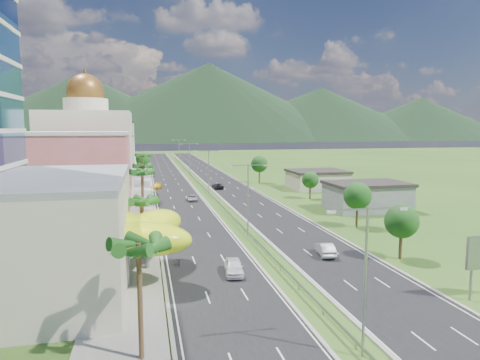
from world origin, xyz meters
TOP-DOWN VIEW (x-y plane):
  - ground at (0.00, 0.00)m, footprint 500.00×500.00m
  - road_left at (-7.50, 90.00)m, footprint 11.00×260.00m
  - road_right at (7.50, 90.00)m, footprint 11.00×260.00m
  - sidewalk_left at (-17.00, 90.00)m, footprint 7.00×260.00m
  - median_guardrail at (0.00, 71.99)m, footprint 0.10×216.06m
  - streetlight_median_a at (0.00, -25.00)m, footprint 6.04×0.25m
  - streetlight_median_b at (0.00, 10.00)m, footprint 6.04×0.25m
  - streetlight_median_c at (0.00, 50.00)m, footprint 6.04×0.25m
  - streetlight_median_d at (0.00, 95.00)m, footprint 6.04×0.25m
  - streetlight_median_e at (0.00, 140.00)m, footprint 6.04×0.25m
  - lime_canopy at (-20.00, -4.00)m, footprint 18.00×15.00m
  - pink_shophouse at (-28.00, 32.00)m, footprint 20.00×15.00m
  - domed_building at (-28.00, 55.00)m, footprint 20.00×20.00m
  - midrise_grey at (-27.00, 80.00)m, footprint 16.00×15.00m
  - midrise_beige at (-27.00, 102.00)m, footprint 16.00×15.00m
  - midrise_white at (-27.00, 125.00)m, footprint 16.00×15.00m
  - shed_near at (28.00, 25.00)m, footprint 15.00×10.00m
  - shed_far at (30.00, 55.00)m, footprint 14.00×12.00m
  - palm_tree_a at (-15.50, -22.00)m, footprint 3.60×3.60m
  - palm_tree_b at (-15.50, 2.00)m, footprint 3.60×3.60m
  - palm_tree_c at (-15.50, 22.00)m, footprint 3.60×3.60m
  - palm_tree_d at (-15.50, 45.00)m, footprint 3.60×3.60m
  - palm_tree_e at (-15.50, 70.00)m, footprint 3.60×3.60m
  - leafy_tree_lfar at (-15.50, 95.00)m, footprint 4.90×4.90m
  - leafy_tree_ra at (16.00, -5.00)m, footprint 4.20×4.20m
  - leafy_tree_rb at (19.00, 12.00)m, footprint 4.55×4.55m
  - leafy_tree_rc at (22.00, 40.00)m, footprint 3.85×3.85m
  - leafy_tree_rd at (18.00, 70.00)m, footprint 4.90×4.90m
  - mountain_ridge at (60.00, 450.00)m, footprint 860.00×140.00m
  - car_white_near_left at (-5.51, -6.09)m, footprint 2.60×5.15m
  - car_dark_left at (-11.60, 15.78)m, footprint 2.18×4.63m
  - car_silver_mid_left at (-4.82, 43.06)m, footprint 2.32×4.72m
  - car_yellow_far_left at (-11.80, 64.41)m, footprint 2.73×5.11m
  - car_silver_right at (7.41, -1.67)m, footprint 2.54×5.18m
  - car_dark_far_right at (3.94, 60.63)m, footprint 2.64×5.32m
  - motorcycle at (-11.25, -1.74)m, footprint 0.70×1.93m

SIDE VIEW (x-z plane):
  - ground at x=0.00m, z-range 0.00..0.00m
  - mountain_ridge at x=60.00m, z-range -45.00..45.00m
  - road_left at x=-7.50m, z-range 0.00..0.04m
  - road_right at x=7.50m, z-range 0.00..0.04m
  - sidewalk_left at x=-17.00m, z-range 0.00..0.12m
  - median_guardrail at x=0.00m, z-range 0.24..1.00m
  - motorcycle at x=-11.25m, z-range 0.04..1.25m
  - car_silver_mid_left at x=-4.82m, z-range 0.04..1.33m
  - car_yellow_far_left at x=-11.80m, z-range 0.04..1.45m
  - car_dark_far_right at x=3.94m, z-range 0.04..1.49m
  - car_dark_left at x=-11.60m, z-range 0.04..1.51m
  - car_silver_right at x=7.41m, z-range 0.04..1.67m
  - car_white_near_left at x=-5.51m, z-range 0.04..1.72m
  - shed_far at x=30.00m, z-range 0.00..4.40m
  - shed_near at x=28.00m, z-range 0.00..5.00m
  - leafy_tree_rc at x=22.00m, z-range 1.21..7.54m
  - leafy_tree_ra at x=16.00m, z-range 1.33..8.23m
  - lime_canopy at x=-20.00m, z-range 1.29..8.69m
  - leafy_tree_rb at x=19.00m, z-range 1.44..8.92m
  - leafy_tree_lfar at x=-15.50m, z-range 1.55..9.60m
  - leafy_tree_rd at x=18.00m, z-range 1.55..9.60m
  - midrise_beige at x=-27.00m, z-range 0.00..13.00m
  - streetlight_median_a at x=0.00m, z-range 1.25..12.25m
  - streetlight_median_b at x=0.00m, z-range 1.25..12.25m
  - streetlight_median_c at x=0.00m, z-range 1.25..12.25m
  - streetlight_median_d at x=0.00m, z-range 1.25..12.25m
  - streetlight_median_e at x=0.00m, z-range 1.25..12.25m
  - palm_tree_b at x=-15.50m, z-range 3.01..11.11m
  - pink_shophouse at x=-28.00m, z-range 0.00..15.00m
  - palm_tree_d at x=-15.50m, z-range 3.24..11.84m
  - midrise_grey at x=-27.00m, z-range 0.00..16.00m
  - palm_tree_a at x=-15.50m, z-range 3.47..12.57m
  - palm_tree_e at x=-15.50m, z-range 3.61..13.01m
  - palm_tree_c at x=-15.50m, z-range 3.70..13.30m
  - midrise_white at x=-27.00m, z-range 0.00..18.00m
  - domed_building at x=-28.00m, z-range -3.00..25.70m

